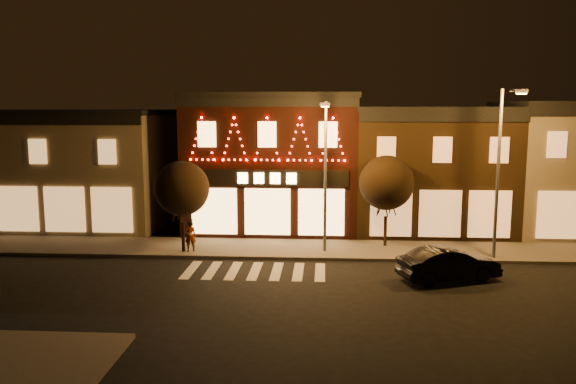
# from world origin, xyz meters

# --- Properties ---
(ground) EXTENTS (120.00, 120.00, 0.00)m
(ground) POSITION_xyz_m (0.00, 0.00, 0.00)
(ground) COLOR black
(ground) RESTS_ON ground
(sidewalk_far) EXTENTS (44.00, 4.00, 0.15)m
(sidewalk_far) POSITION_xyz_m (2.00, 8.00, 0.07)
(sidewalk_far) COLOR #47423D
(sidewalk_far) RESTS_ON ground
(building_left) EXTENTS (12.20, 8.28, 7.30)m
(building_left) POSITION_xyz_m (-13.00, 13.99, 3.66)
(building_left) COLOR #776A54
(building_left) RESTS_ON ground
(building_pulp) EXTENTS (10.20, 8.34, 8.30)m
(building_pulp) POSITION_xyz_m (0.00, 13.98, 4.16)
(building_pulp) COLOR black
(building_pulp) RESTS_ON ground
(building_right_a) EXTENTS (9.20, 8.28, 7.50)m
(building_right_a) POSITION_xyz_m (9.50, 13.99, 3.76)
(building_right_a) COLOR #372513
(building_right_a) RESTS_ON ground
(streetlamp_mid) EXTENTS (0.48, 1.74, 7.61)m
(streetlamp_mid) POSITION_xyz_m (3.20, 7.19, 4.62)
(streetlamp_mid) COLOR #59595E
(streetlamp_mid) RESTS_ON sidewalk_far
(streetlamp_right) EXTENTS (0.75, 1.88, 8.20)m
(streetlamp_right) POSITION_xyz_m (11.57, 6.36, 4.96)
(streetlamp_right) COLOR #59595E
(streetlamp_right) RESTS_ON sidewalk_far
(tree_left) EXTENTS (2.78, 2.78, 4.65)m
(tree_left) POSITION_xyz_m (-4.04, 6.86, 3.41)
(tree_left) COLOR black
(tree_left) RESTS_ON sidewalk_far
(tree_right) EXTENTS (2.89, 2.89, 4.84)m
(tree_right) POSITION_xyz_m (6.43, 8.78, 3.53)
(tree_right) COLOR black
(tree_right) RESTS_ON sidewalk_far
(dark_sedan) EXTENTS (4.69, 2.89, 1.46)m
(dark_sedan) POSITION_xyz_m (8.61, 3.14, 0.73)
(dark_sedan) COLOR black
(dark_sedan) RESTS_ON ground
(pedestrian) EXTENTS (0.68, 0.56, 1.59)m
(pedestrian) POSITION_xyz_m (-3.66, 6.86, 0.95)
(pedestrian) COLOR gray
(pedestrian) RESTS_ON sidewalk_far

